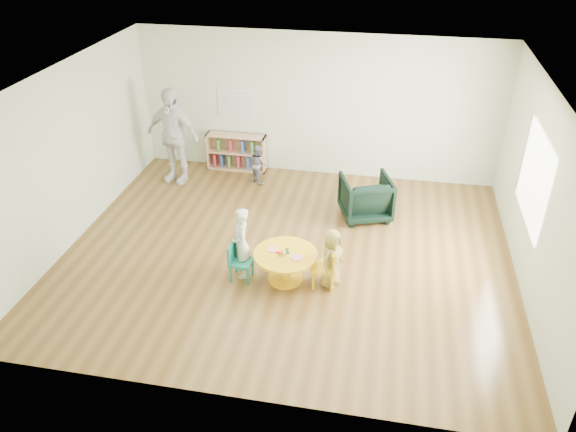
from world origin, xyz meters
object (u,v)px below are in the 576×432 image
(armchair, at_px, (366,197))
(toddler, at_px, (258,164))
(activity_table, at_px, (285,262))
(child_left, at_px, (241,243))
(kid_chair_right, at_px, (327,267))
(adult_caretaker, at_px, (173,136))
(kid_chair_left, at_px, (238,260))
(child_right, at_px, (331,258))
(bookshelf, at_px, (236,152))

(armchair, distance_m, toddler, 2.36)
(activity_table, xyz_separation_m, toddler, (-1.14, 3.04, 0.07))
(child_left, relative_size, toddler, 1.43)
(kid_chair_right, bearing_deg, adult_caretaker, 46.66)
(adult_caretaker, bearing_deg, kid_chair_right, -28.75)
(kid_chair_left, relative_size, kid_chair_right, 0.97)
(kid_chair_left, relative_size, armchair, 0.72)
(activity_table, distance_m, child_right, 0.68)
(child_left, distance_m, toddler, 3.07)
(kid_chair_left, relative_size, toddler, 0.77)
(child_right, relative_size, toddler, 1.18)
(kid_chair_left, bearing_deg, armchair, 145.45)
(child_left, relative_size, adult_caretaker, 0.59)
(kid_chair_left, height_order, child_left, child_left)
(kid_chair_right, xyz_separation_m, bookshelf, (-2.33, 3.58, 0.03))
(kid_chair_left, distance_m, toddler, 3.16)
(kid_chair_right, distance_m, child_left, 1.29)
(kid_chair_left, distance_m, bookshelf, 3.79)
(kid_chair_right, relative_size, bookshelf, 0.52)
(armchair, bearing_deg, bookshelf, -47.59)
(kid_chair_right, bearing_deg, kid_chair_left, 89.85)
(child_right, bearing_deg, kid_chair_left, 117.51)
(toddler, bearing_deg, kid_chair_left, 141.76)
(toddler, distance_m, adult_caretaker, 1.71)
(child_left, bearing_deg, kid_chair_left, -37.03)
(armchair, bearing_deg, toddler, -43.15)
(kid_chair_left, relative_size, child_right, 0.66)
(activity_table, xyz_separation_m, armchair, (1.02, 2.09, 0.06))
(kid_chair_right, xyz_separation_m, adult_caretaker, (-3.36, 2.84, 0.61))
(armchair, height_order, adult_caretaker, adult_caretaker)
(toddler, bearing_deg, activity_table, 154.07)
(activity_table, height_order, armchair, armchair)
(bookshelf, relative_size, child_left, 1.08)
(armchair, relative_size, child_left, 0.75)
(armchair, distance_m, child_right, 2.10)
(activity_table, bearing_deg, armchair, 64.03)
(child_right, distance_m, toddler, 3.52)
(child_left, distance_m, adult_caretaker, 3.52)
(kid_chair_right, relative_size, child_left, 0.56)
(bookshelf, bearing_deg, activity_table, -64.21)
(kid_chair_right, bearing_deg, bookshelf, 29.93)
(kid_chair_right, bearing_deg, child_right, -57.84)
(child_right, bearing_deg, activity_table, 114.69)
(armchair, bearing_deg, activity_table, 44.78)
(kid_chair_right, distance_m, child_right, 0.14)
(child_right, height_order, adult_caretaker, adult_caretaker)
(kid_chair_left, bearing_deg, activity_table, 100.81)
(activity_table, distance_m, bookshelf, 3.96)
(adult_caretaker, bearing_deg, bookshelf, 47.34)
(kid_chair_left, height_order, adult_caretaker, adult_caretaker)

